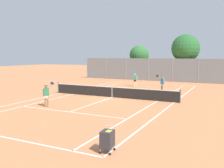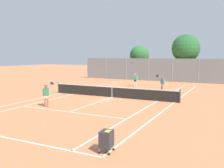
% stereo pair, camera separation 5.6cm
% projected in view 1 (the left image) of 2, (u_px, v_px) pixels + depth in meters
% --- Properties ---
extents(ground_plane, '(120.00, 120.00, 0.00)m').
position_uv_depth(ground_plane, '(112.00, 97.00, 22.17)').
color(ground_plane, '#CC7A4C').
extents(court_line_markings, '(11.10, 23.90, 0.01)m').
position_uv_depth(court_line_markings, '(112.00, 97.00, 22.17)').
color(court_line_markings, silver).
rests_on(court_line_markings, ground).
extents(tennis_net, '(12.00, 0.10, 1.07)m').
position_uv_depth(tennis_net, '(112.00, 92.00, 22.11)').
color(tennis_net, '#474C47').
rests_on(tennis_net, ground).
extents(ball_cart, '(0.55, 0.67, 0.96)m').
position_uv_depth(ball_cart, '(107.00, 139.00, 9.59)').
color(ball_cart, '#2D2D33').
rests_on(ball_cart, ground).
extents(player_near_side, '(0.49, 0.86, 1.77)m').
position_uv_depth(player_near_side, '(47.00, 94.00, 18.06)').
color(player_near_side, '#936B4C').
rests_on(player_near_side, ground).
extents(player_far_left, '(0.52, 0.85, 1.77)m').
position_uv_depth(player_far_left, '(135.00, 79.00, 29.71)').
color(player_far_left, beige).
rests_on(player_far_left, ground).
extents(player_far_right, '(0.86, 0.67, 1.77)m').
position_uv_depth(player_far_right, '(162.00, 83.00, 25.24)').
color(player_far_right, tan).
rests_on(player_far_right, ground).
extents(loose_tennis_ball_0, '(0.07, 0.07, 0.07)m').
position_uv_depth(loose_tennis_ball_0, '(94.00, 96.00, 22.69)').
color(loose_tennis_ball_0, '#D1DB33').
rests_on(loose_tennis_ball_0, ground).
extents(loose_tennis_ball_1, '(0.07, 0.07, 0.07)m').
position_uv_depth(loose_tennis_ball_1, '(103.00, 91.00, 25.92)').
color(loose_tennis_ball_1, '#D1DB33').
rests_on(loose_tennis_ball_1, ground).
extents(loose_tennis_ball_2, '(0.07, 0.07, 0.07)m').
position_uv_depth(loose_tennis_ball_2, '(109.00, 92.00, 25.36)').
color(loose_tennis_ball_2, '#D1DB33').
rests_on(loose_tennis_ball_2, ground).
extents(loose_tennis_ball_3, '(0.07, 0.07, 0.07)m').
position_uv_depth(loose_tennis_ball_3, '(136.00, 104.00, 19.04)').
color(loose_tennis_ball_3, '#D1DB33').
rests_on(loose_tennis_ball_3, ground).
extents(loose_tennis_ball_4, '(0.07, 0.07, 0.07)m').
position_uv_depth(loose_tennis_ball_4, '(44.00, 123.00, 13.66)').
color(loose_tennis_ball_4, '#D1DB33').
rests_on(loose_tennis_ball_4, ground).
extents(loose_tennis_ball_5, '(0.07, 0.07, 0.07)m').
position_uv_depth(loose_tennis_ball_5, '(151.00, 106.00, 18.40)').
color(loose_tennis_ball_5, '#D1DB33').
rests_on(loose_tennis_ball_5, ground).
extents(back_fence, '(24.69, 0.08, 3.28)m').
position_uv_depth(back_fence, '(160.00, 70.00, 35.85)').
color(back_fence, gray).
rests_on(back_fence, ground).
extents(tree_behind_left, '(3.19, 3.19, 5.32)m').
position_uv_depth(tree_behind_left, '(139.00, 56.00, 41.22)').
color(tree_behind_left, brown).
rests_on(tree_behind_left, ground).
extents(tree_behind_right, '(3.99, 3.99, 6.69)m').
position_uv_depth(tree_behind_right, '(185.00, 49.00, 35.73)').
color(tree_behind_right, brown).
rests_on(tree_behind_right, ground).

